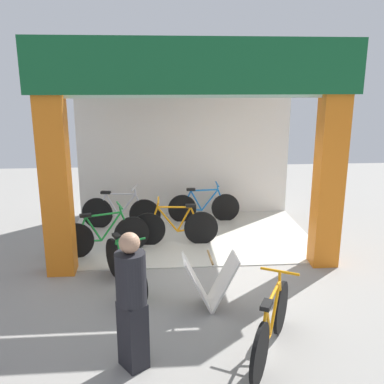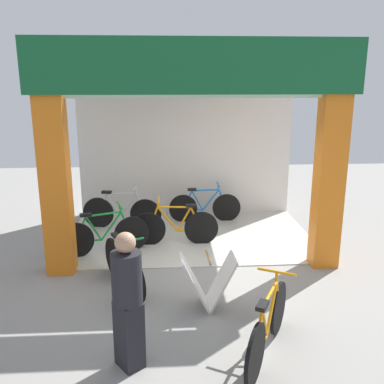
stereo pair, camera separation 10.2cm
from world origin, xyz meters
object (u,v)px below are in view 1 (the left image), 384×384
object	(u,v)px
bicycle_inside_2	(175,227)
bicycle_parked_1	(125,267)
bicycle_inside_1	(121,212)
pedestrian_0	(132,300)
sandwich_board_sign	(210,282)
bicycle_inside_3	(104,236)
bicycle_parked_0	(271,326)
bicycle_inside_0	(204,207)

from	to	relation	value
bicycle_inside_2	bicycle_parked_1	world-z (taller)	bicycle_inside_2
bicycle_inside_1	pedestrian_0	world-z (taller)	pedestrian_0
bicycle_inside_2	pedestrian_0	distance (m)	3.70
bicycle_parked_1	sandwich_board_sign	size ratio (longest dim) A/B	1.90
bicycle_inside_1	sandwich_board_sign	xyz separation A→B (m)	(1.54, -3.39, 0.00)
bicycle_inside_1	pedestrian_0	size ratio (longest dim) A/B	1.06
bicycle_inside_3	bicycle_parked_1	xyz separation A→B (m)	(0.48, -1.35, -0.01)
bicycle_parked_1	pedestrian_0	bearing A→B (deg)	-82.89
sandwich_board_sign	bicycle_inside_1	bearing A→B (deg)	114.36
bicycle_inside_3	bicycle_parked_0	world-z (taller)	bicycle_parked_0
bicycle_parked_0	bicycle_parked_1	bearing A→B (deg)	135.43
bicycle_inside_2	pedestrian_0	bearing A→B (deg)	-99.53
bicycle_inside_1	bicycle_parked_1	distance (m)	2.76
bicycle_inside_0	bicycle_inside_2	size ratio (longest dim) A/B	0.96
bicycle_inside_2	bicycle_parked_1	size ratio (longest dim) A/B	1.14
bicycle_inside_3	bicycle_parked_0	bearing A→B (deg)	-53.74
sandwich_board_sign	pedestrian_0	world-z (taller)	pedestrian_0
bicycle_inside_3	bicycle_parked_1	world-z (taller)	bicycle_inside_3
bicycle_inside_0	pedestrian_0	size ratio (longest dim) A/B	1.01
bicycle_inside_2	bicycle_parked_0	bearing A→B (deg)	-74.39
bicycle_inside_0	bicycle_inside_2	distance (m)	1.54
bicycle_inside_3	bicycle_inside_1	bearing A→B (deg)	82.16
bicycle_inside_1	sandwich_board_sign	bearing A→B (deg)	-65.64
bicycle_inside_2	pedestrian_0	xyz separation A→B (m)	(-0.61, -3.62, 0.45)
bicycle_parked_1	pedestrian_0	distance (m)	1.97
bicycle_inside_2	sandwich_board_sign	xyz separation A→B (m)	(0.40, -2.38, 0.01)
bicycle_parked_1	bicycle_inside_3	bearing A→B (deg)	109.65
pedestrian_0	bicycle_inside_0	bearing A→B (deg)	75.29
pedestrian_0	bicycle_inside_1	bearing A→B (deg)	96.47
bicycle_inside_0	sandwich_board_sign	world-z (taller)	bicycle_inside_0
bicycle_inside_0	bicycle_parked_0	distance (m)	4.91
bicycle_inside_2	bicycle_parked_0	size ratio (longest dim) A/B	1.10
bicycle_parked_0	sandwich_board_sign	xyz separation A→B (m)	(-0.59, 1.15, 0.01)
bicycle_inside_1	sandwich_board_sign	distance (m)	3.72
bicycle_inside_2	bicycle_parked_0	xyz separation A→B (m)	(0.99, -3.53, 0.00)
bicycle_parked_1	sandwich_board_sign	xyz separation A→B (m)	(1.25, -0.65, 0.02)
bicycle_inside_0	pedestrian_0	distance (m)	5.18
bicycle_inside_0	pedestrian_0	xyz separation A→B (m)	(-1.31, -4.99, 0.47)
bicycle_inside_1	bicycle_inside_3	size ratio (longest dim) A/B	1.04
bicycle_inside_2	bicycle_inside_3	xyz separation A→B (m)	(-1.33, -0.38, 0.00)
bicycle_inside_1	bicycle_inside_2	distance (m)	1.52
bicycle_inside_0	bicycle_parked_0	xyz separation A→B (m)	(0.29, -4.90, 0.02)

